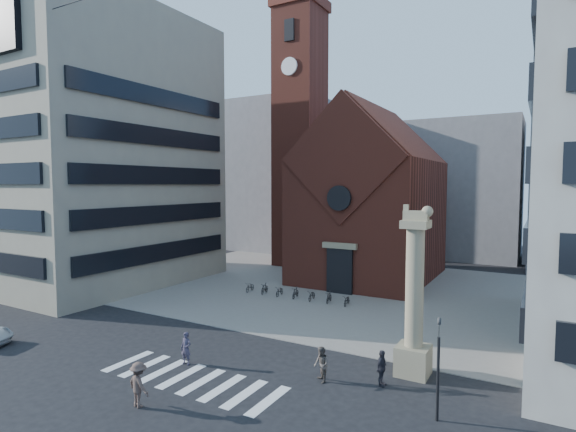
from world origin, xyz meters
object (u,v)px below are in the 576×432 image
at_px(pedestrian_2, 382,368).
at_px(scooter_0, 250,287).
at_px(traffic_light, 438,366).
at_px(pedestrian_1, 321,365).
at_px(pedestrian_0, 186,348).
at_px(lion_column, 414,308).

relative_size(pedestrian_2, scooter_0, 1.11).
relative_size(traffic_light, pedestrian_1, 2.47).
bearing_deg(pedestrian_0, pedestrian_1, 9.22).
relative_size(lion_column, pedestrian_0, 4.95).
bearing_deg(traffic_light, pedestrian_2, 146.47).
bearing_deg(scooter_0, pedestrian_2, -46.84).
bearing_deg(pedestrian_2, pedestrian_1, 115.68).
bearing_deg(scooter_0, pedestrian_0, -76.80).
relative_size(lion_column, scooter_0, 5.53).
xyz_separation_m(pedestrian_0, pedestrian_1, (7.25, 1.67, -0.01)).
xyz_separation_m(lion_column, pedestrian_2, (-1.01, -2.01, -2.59)).
xyz_separation_m(traffic_light, scooter_0, (-19.27, 14.46, -1.83)).
xyz_separation_m(traffic_light, pedestrian_1, (-5.70, 0.93, -1.42)).
bearing_deg(lion_column, scooter_0, 148.81).
relative_size(pedestrian_0, pedestrian_1, 1.01).
height_order(lion_column, pedestrian_2, lion_column).
height_order(pedestrian_1, scooter_0, pedestrian_1).
bearing_deg(pedestrian_2, lion_column, -22.41).
bearing_deg(pedestrian_1, pedestrian_2, 67.04).
xyz_separation_m(pedestrian_1, pedestrian_2, (2.70, 1.06, -0.00)).
height_order(traffic_light, pedestrian_0, traffic_light).
bearing_deg(pedestrian_2, scooter_0, 56.75).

